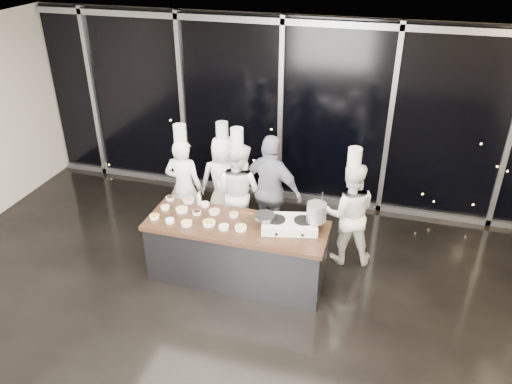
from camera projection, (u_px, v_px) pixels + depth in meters
ground at (216, 320)px, 6.36m from camera, size 9.00×9.00×0.00m
room_shell at (223, 162)px, 5.24m from camera, size 9.02×7.02×3.21m
window_wall at (281, 113)px, 8.48m from camera, size 8.90×0.11×3.20m
demo_counter at (237, 251)px, 6.90m from camera, size 2.46×0.86×0.90m
stove at (289, 224)px, 6.56m from camera, size 0.80×0.59×0.14m
frying_pan at (264, 216)px, 6.55m from camera, size 0.50×0.33×0.05m
stock_pot at (316, 212)px, 6.44m from camera, size 0.30×0.30×0.25m
prep_bowls at (197, 214)px, 6.86m from camera, size 1.37×0.73×0.05m
squeeze_bottle at (199, 199)px, 7.08m from camera, size 0.06×0.06×0.21m
chef_far_left at (184, 186)px, 7.77m from camera, size 0.61×0.41×1.85m
chef_left at (224, 180)px, 8.05m from camera, size 0.87×0.70×1.78m
chef_center at (238, 191)px, 7.64m from camera, size 0.92×0.79×1.86m
guest at (271, 191)px, 7.51m from camera, size 1.13×0.72×1.78m
chef_right at (349, 213)px, 7.13m from camera, size 0.87×0.74×1.81m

